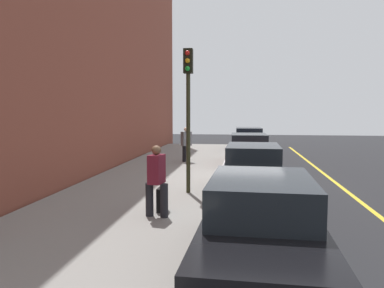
{
  "coord_description": "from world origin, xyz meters",
  "views": [
    {
      "loc": [
        13.18,
        -0.14,
        2.56
      ],
      "look_at": [
        1.98,
        -1.66,
        1.57
      ],
      "focal_mm": 34.93,
      "sensor_mm": 36.0,
      "label": 1
    }
  ],
  "objects_px": {
    "traffic_light_pole": "(188,96)",
    "parked_car_navy": "(249,140)",
    "parked_car_charcoal": "(253,170)",
    "parked_car_black": "(261,226)",
    "pedestrian_grey_coat": "(186,143)",
    "pedestrian_burgundy_coat": "(157,179)",
    "rolling_suitcase": "(162,200)",
    "parked_car_maroon": "(249,150)"
  },
  "relations": [
    {
      "from": "parked_car_black",
      "to": "pedestrian_burgundy_coat",
      "type": "relative_size",
      "value": 2.76
    },
    {
      "from": "pedestrian_burgundy_coat",
      "to": "traffic_light_pole",
      "type": "height_order",
      "value": "traffic_light_pole"
    },
    {
      "from": "pedestrian_burgundy_coat",
      "to": "parked_car_charcoal",
      "type": "bearing_deg",
      "value": 146.0
    },
    {
      "from": "parked_car_navy",
      "to": "parked_car_black",
      "type": "bearing_deg",
      "value": -0.29
    },
    {
      "from": "parked_car_navy",
      "to": "rolling_suitcase",
      "type": "xyz_separation_m",
      "value": [
        15.34,
        -2.3,
        -0.32
      ]
    },
    {
      "from": "parked_car_maroon",
      "to": "parked_car_charcoal",
      "type": "xyz_separation_m",
      "value": [
        5.76,
        0.03,
        0.0
      ]
    },
    {
      "from": "parked_car_navy",
      "to": "pedestrian_burgundy_coat",
      "type": "relative_size",
      "value": 2.74
    },
    {
      "from": "parked_car_maroon",
      "to": "pedestrian_grey_coat",
      "type": "distance_m",
      "value": 2.96
    },
    {
      "from": "pedestrian_burgundy_coat",
      "to": "pedestrian_grey_coat",
      "type": "bearing_deg",
      "value": -175.58
    },
    {
      "from": "pedestrian_burgundy_coat",
      "to": "rolling_suitcase",
      "type": "relative_size",
      "value": 1.77
    },
    {
      "from": "parked_car_navy",
      "to": "pedestrian_grey_coat",
      "type": "distance_m",
      "value": 7.26
    },
    {
      "from": "parked_car_black",
      "to": "pedestrian_grey_coat",
      "type": "bearing_deg",
      "value": -165.72
    },
    {
      "from": "pedestrian_burgundy_coat",
      "to": "rolling_suitcase",
      "type": "xyz_separation_m",
      "value": [
        -0.45,
        0.03,
        -0.59
      ]
    },
    {
      "from": "parked_car_black",
      "to": "rolling_suitcase",
      "type": "bearing_deg",
      "value": -141.99
    },
    {
      "from": "rolling_suitcase",
      "to": "pedestrian_burgundy_coat",
      "type": "bearing_deg",
      "value": -3.57
    },
    {
      "from": "parked_car_navy",
      "to": "pedestrian_grey_coat",
      "type": "bearing_deg",
      "value": -24.78
    },
    {
      "from": "parked_car_charcoal",
      "to": "pedestrian_grey_coat",
      "type": "height_order",
      "value": "pedestrian_grey_coat"
    },
    {
      "from": "pedestrian_grey_coat",
      "to": "pedestrian_burgundy_coat",
      "type": "xyz_separation_m",
      "value": [
        9.21,
        0.71,
        -0.01
      ]
    },
    {
      "from": "pedestrian_burgundy_coat",
      "to": "rolling_suitcase",
      "type": "distance_m",
      "value": 0.74
    },
    {
      "from": "parked_car_maroon",
      "to": "parked_car_black",
      "type": "height_order",
      "value": "same"
    },
    {
      "from": "parked_car_charcoal",
      "to": "parked_car_black",
      "type": "distance_m",
      "value": 5.73
    },
    {
      "from": "traffic_light_pole",
      "to": "parked_car_navy",
      "type": "bearing_deg",
      "value": 171.47
    },
    {
      "from": "parked_car_charcoal",
      "to": "pedestrian_burgundy_coat",
      "type": "relative_size",
      "value": 2.73
    },
    {
      "from": "pedestrian_grey_coat",
      "to": "traffic_light_pole",
      "type": "relative_size",
      "value": 0.4
    },
    {
      "from": "traffic_light_pole",
      "to": "rolling_suitcase",
      "type": "relative_size",
      "value": 4.52
    },
    {
      "from": "parked_car_maroon",
      "to": "parked_car_black",
      "type": "bearing_deg",
      "value": 0.02
    },
    {
      "from": "rolling_suitcase",
      "to": "parked_car_maroon",
      "type": "bearing_deg",
      "value": 165.71
    },
    {
      "from": "parked_car_navy",
      "to": "parked_car_charcoal",
      "type": "bearing_deg",
      "value": -0.31
    },
    {
      "from": "parked_car_charcoal",
      "to": "pedestrian_grey_coat",
      "type": "xyz_separation_m",
      "value": [
        -5.86,
        -2.97,
        0.28
      ]
    },
    {
      "from": "parked_car_black",
      "to": "pedestrian_burgundy_coat",
      "type": "xyz_separation_m",
      "value": [
        -2.37,
        -2.24,
        0.27
      ]
    },
    {
      "from": "pedestrian_grey_coat",
      "to": "parked_car_navy",
      "type": "bearing_deg",
      "value": 155.22
    },
    {
      "from": "pedestrian_grey_coat",
      "to": "rolling_suitcase",
      "type": "xyz_separation_m",
      "value": [
        8.76,
        0.74,
        -0.6
      ]
    },
    {
      "from": "pedestrian_grey_coat",
      "to": "traffic_light_pole",
      "type": "xyz_separation_m",
      "value": [
        6.61,
        1.06,
        1.97
      ]
    },
    {
      "from": "parked_car_navy",
      "to": "pedestrian_burgundy_coat",
      "type": "bearing_deg",
      "value": -8.38
    },
    {
      "from": "parked_car_black",
      "to": "parked_car_charcoal",
      "type": "bearing_deg",
      "value": 179.75
    },
    {
      "from": "rolling_suitcase",
      "to": "parked_car_charcoal",
      "type": "bearing_deg",
      "value": 142.42
    },
    {
      "from": "traffic_light_pole",
      "to": "pedestrian_grey_coat",
      "type": "bearing_deg",
      "value": -170.88
    },
    {
      "from": "parked_car_navy",
      "to": "rolling_suitcase",
      "type": "bearing_deg",
      "value": -8.52
    },
    {
      "from": "parked_car_black",
      "to": "pedestrian_burgundy_coat",
      "type": "bearing_deg",
      "value": -136.7
    },
    {
      "from": "parked_car_black",
      "to": "pedestrian_grey_coat",
      "type": "height_order",
      "value": "pedestrian_grey_coat"
    },
    {
      "from": "rolling_suitcase",
      "to": "pedestrian_grey_coat",
      "type": "bearing_deg",
      "value": -175.17
    },
    {
      "from": "parked_car_navy",
      "to": "pedestrian_grey_coat",
      "type": "relative_size",
      "value": 2.7
    }
  ]
}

